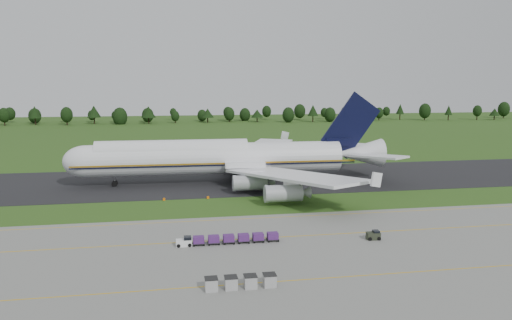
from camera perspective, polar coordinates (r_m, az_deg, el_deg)
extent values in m
plane|color=#284B16|center=(102.83, -1.02, -5.25)|extent=(600.00, 600.00, 0.00)
cube|color=slate|center=(70.89, 3.38, -11.76)|extent=(300.00, 52.00, 0.06)
cube|color=black|center=(129.90, -2.96, -2.29)|extent=(300.00, 40.00, 0.08)
cube|color=#CC9B0C|center=(81.96, 1.41, -8.86)|extent=(300.00, 0.25, 0.01)
cube|color=#CC9B0C|center=(65.46, 4.62, -13.53)|extent=(300.00, 0.20, 0.01)
cube|color=#CC9B0C|center=(93.27, -0.05, -6.67)|extent=(120.00, 0.20, 0.01)
cylinder|color=black|center=(333.16, -26.79, 3.87)|extent=(0.70, 0.70, 4.13)
sphere|color=black|center=(332.90, -26.84, 4.60)|extent=(6.78, 6.78, 6.78)
cylinder|color=black|center=(331.91, -23.91, 4.04)|extent=(0.70, 0.70, 4.13)
cone|color=black|center=(331.56, -23.97, 5.03)|extent=(7.11, 7.11, 7.35)
cylinder|color=black|center=(322.53, -20.79, 4.11)|extent=(0.70, 0.70, 4.15)
sphere|color=black|center=(322.26, -20.83, 4.87)|extent=(7.15, 7.15, 7.15)
cylinder|color=black|center=(326.70, -17.99, 4.30)|extent=(0.70, 0.70, 4.12)
cone|color=black|center=(326.35, -18.04, 5.30)|extent=(8.29, 8.29, 7.33)
cylinder|color=black|center=(320.57, -15.26, 4.24)|extent=(0.70, 0.70, 2.95)
sphere|color=black|center=(320.37, -15.28, 4.78)|extent=(8.95, 8.95, 8.95)
cylinder|color=black|center=(319.44, -12.16, 4.42)|extent=(0.70, 0.70, 3.93)
cone|color=black|center=(319.10, -12.19, 5.40)|extent=(8.97, 8.97, 6.98)
cylinder|color=black|center=(322.41, -9.21, 4.45)|extent=(0.70, 0.70, 2.92)
sphere|color=black|center=(322.20, -9.22, 4.99)|extent=(5.24, 5.24, 5.24)
cylinder|color=black|center=(323.25, -5.54, 4.57)|extent=(0.70, 0.70, 3.27)
cone|color=black|center=(322.96, -5.55, 5.37)|extent=(7.95, 7.95, 5.81)
cylinder|color=black|center=(328.69, -3.06, 4.67)|extent=(0.70, 0.70, 3.38)
sphere|color=black|center=(328.46, -3.06, 5.28)|extent=(6.80, 6.80, 6.80)
cylinder|color=black|center=(327.03, 0.13, 4.63)|extent=(0.70, 0.70, 2.94)
cone|color=black|center=(326.76, 0.13, 5.34)|extent=(8.00, 8.00, 5.23)
cylinder|color=black|center=(324.65, 3.71, 4.60)|extent=(0.70, 0.70, 3.16)
sphere|color=black|center=(324.43, 3.71, 5.17)|extent=(7.67, 7.67, 7.67)
cylinder|color=black|center=(328.99, 6.51, 4.69)|extent=(0.70, 0.70, 4.04)
cone|color=black|center=(328.65, 6.53, 5.67)|extent=(6.97, 6.97, 7.18)
cylinder|color=black|center=(333.04, 8.43, 4.62)|extent=(0.70, 0.70, 3.04)
sphere|color=black|center=(332.83, 8.44, 5.15)|extent=(7.45, 7.45, 7.45)
cylinder|color=black|center=(341.39, 11.88, 4.72)|extent=(0.70, 0.70, 4.16)
cone|color=black|center=(341.05, 11.91, 5.69)|extent=(6.88, 6.88, 7.40)
cylinder|color=black|center=(350.64, 13.87, 4.69)|extent=(0.70, 0.70, 3.38)
sphere|color=black|center=(350.43, 13.89, 5.25)|extent=(5.76, 5.76, 5.76)
cylinder|color=black|center=(362.11, 16.12, 4.76)|extent=(0.70, 0.70, 3.94)
cone|color=black|center=(361.80, 16.15, 5.63)|extent=(5.63, 5.63, 7.00)
cylinder|color=black|center=(361.90, 18.71, 4.66)|extent=(0.70, 0.70, 4.18)
sphere|color=black|center=(361.66, 18.74, 5.34)|extent=(7.91, 7.91, 7.91)
cylinder|color=black|center=(366.93, 21.11, 4.55)|extent=(0.70, 0.70, 3.68)
cone|color=black|center=(366.64, 21.16, 5.34)|extent=(5.08, 5.08, 6.54)
cylinder|color=black|center=(378.36, 23.93, 4.52)|extent=(0.70, 0.70, 4.09)
sphere|color=black|center=(378.13, 23.97, 5.16)|extent=(5.99, 5.99, 5.99)
cylinder|color=black|center=(383.21, 25.57, 4.37)|extent=(0.70, 0.70, 2.89)
cone|color=black|center=(382.99, 25.61, 4.97)|extent=(6.88, 6.88, 5.13)
cylinder|color=black|center=(404.77, 26.43, 4.60)|extent=(0.70, 0.70, 4.30)
sphere|color=black|center=(404.54, 26.47, 5.23)|extent=(8.21, 8.21, 8.21)
cylinder|color=white|center=(125.00, -4.52, 0.17)|extent=(63.01, 9.03, 7.80)
cylinder|color=white|center=(124.40, -9.52, 0.89)|extent=(36.96, 6.80, 6.09)
sphere|color=white|center=(126.60, -18.86, -0.17)|extent=(7.80, 7.80, 7.80)
cone|color=white|center=(133.04, 11.75, 0.77)|extent=(12.07, 7.65, 7.41)
cube|color=#C78C1D|center=(121.23, -4.38, -0.41)|extent=(69.36, 1.42, 0.38)
cube|color=white|center=(107.10, 4.15, -1.80)|extent=(25.34, 37.99, 0.60)
cube|color=white|center=(147.23, 0.52, 1.11)|extent=(26.45, 37.74, 0.60)
cylinder|color=#97999F|center=(112.94, -0.70, -2.62)|extent=(7.65, 3.62, 3.47)
cylinder|color=#97999F|center=(102.35, 3.16, -3.83)|extent=(7.65, 3.62, 3.47)
cylinder|color=#97999F|center=(139.60, -2.30, -0.44)|extent=(7.65, 3.62, 3.47)
cylinder|color=#97999F|center=(151.95, -0.86, 0.31)|extent=(7.65, 3.62, 3.47)
cube|color=black|center=(131.32, 10.74, 3.90)|extent=(15.82, 0.90, 17.40)
cube|color=white|center=(126.11, 13.74, 0.42)|extent=(12.35, 15.15, 0.49)
cube|color=white|center=(141.11, 11.21, 1.36)|extent=(12.69, 15.06, 0.49)
cylinder|color=slate|center=(126.47, -15.84, -2.38)|extent=(0.39, 0.39, 2.38)
cylinder|color=black|center=(126.57, -15.83, -2.60)|extent=(1.43, 1.00, 1.41)
cylinder|color=slate|center=(121.75, -1.26, -2.47)|extent=(0.39, 0.39, 2.38)
cylinder|color=black|center=(121.85, -1.26, -2.69)|extent=(1.43, 1.00, 1.41)
cylinder|color=slate|center=(131.26, -1.83, -1.65)|extent=(0.39, 0.39, 2.38)
cylinder|color=black|center=(131.35, -1.83, -1.86)|extent=(1.43, 1.00, 1.41)
cube|color=white|center=(78.56, -8.23, -9.34)|extent=(2.44, 1.31, 1.03)
cylinder|color=black|center=(78.00, -8.84, -9.67)|extent=(0.56, 0.21, 0.56)
cube|color=black|center=(78.71, -6.57, -9.42)|extent=(1.87, 1.41, 0.11)
cube|color=#451E5E|center=(78.54, -6.58, -9.03)|extent=(1.69, 1.31, 1.03)
cylinder|color=black|center=(78.10, -7.10, -9.70)|extent=(0.32, 0.14, 0.32)
cube|color=black|center=(78.87, -4.85, -9.35)|extent=(1.87, 1.41, 0.11)
cube|color=#451E5E|center=(78.70, -4.86, -8.97)|extent=(1.69, 1.31, 1.03)
cylinder|color=black|center=(78.24, -5.36, -9.64)|extent=(0.32, 0.14, 0.32)
cube|color=black|center=(79.10, -3.14, -9.28)|extent=(1.87, 1.41, 0.11)
cube|color=#451E5E|center=(78.92, -3.14, -8.89)|extent=(1.69, 1.31, 1.03)
cylinder|color=black|center=(78.45, -3.63, -9.57)|extent=(0.32, 0.14, 0.32)
cube|color=black|center=(79.39, -1.44, -9.20)|extent=(1.87, 1.41, 0.11)
cube|color=#451E5E|center=(79.22, -1.44, -8.81)|extent=(1.69, 1.31, 1.03)
cylinder|color=black|center=(78.72, -1.91, -9.49)|extent=(0.32, 0.14, 0.32)
cube|color=black|center=(79.76, 0.25, -9.11)|extent=(1.87, 1.41, 0.11)
cube|color=#451E5E|center=(79.59, 0.25, -8.73)|extent=(1.69, 1.31, 1.03)
cylinder|color=black|center=(79.07, -0.21, -9.40)|extent=(0.32, 0.14, 0.32)
cube|color=black|center=(80.19, 1.91, -9.02)|extent=(1.87, 1.41, 0.11)
cube|color=#451E5E|center=(80.02, 1.92, -8.64)|extent=(1.69, 1.31, 1.03)
cylinder|color=black|center=(79.48, 1.48, -9.31)|extent=(0.32, 0.14, 0.32)
cylinder|color=black|center=(78.64, -8.23, -9.51)|extent=(0.56, 0.21, 0.56)
cube|color=#272D1F|center=(83.07, 13.25, -8.44)|extent=(2.18, 1.38, 1.16)
cylinder|color=black|center=(82.31, 12.94, -8.79)|extent=(0.59, 0.21, 0.59)
cylinder|color=black|center=(83.99, 13.54, -8.46)|extent=(0.59, 0.21, 0.59)
cube|color=#9E9E9E|center=(62.30, -5.14, -13.98)|extent=(1.50, 1.50, 1.50)
cube|color=black|center=(62.00, -5.15, -13.31)|extent=(1.59, 1.59, 0.07)
cube|color=#9E9E9E|center=(62.52, -2.88, -13.87)|extent=(1.50, 1.50, 1.50)
cube|color=black|center=(62.22, -2.89, -13.20)|extent=(1.59, 1.59, 0.07)
cube|color=#9E9E9E|center=(62.83, -0.65, -13.74)|extent=(1.50, 1.50, 1.50)
cube|color=black|center=(62.54, -0.65, -13.07)|extent=(1.59, 1.59, 0.07)
cube|color=#9E9E9E|center=(63.24, 1.56, -13.59)|extent=(1.50, 1.50, 1.50)
cube|color=black|center=(62.94, 1.56, -12.93)|extent=(1.59, 1.59, 0.07)
cube|color=orange|center=(108.87, -10.47, -4.44)|extent=(0.50, 0.12, 0.60)
cube|color=black|center=(108.94, -10.47, -4.58)|extent=(0.30, 0.30, 0.04)
cube|color=orange|center=(109.17, -5.51, -4.30)|extent=(0.50, 0.12, 0.60)
cube|color=black|center=(109.23, -5.51, -4.44)|extent=(0.30, 0.30, 0.04)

